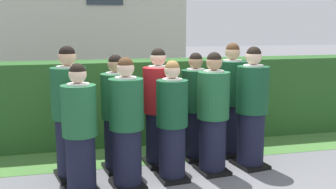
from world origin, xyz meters
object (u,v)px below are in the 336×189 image
(student_front_row_4, at_px, (252,111))
(student_in_red_blazer, at_px, (158,110))
(student_front_row_0, at_px, (80,133))
(student_front_row_3, at_px, (213,116))
(student_rear_row_3, at_px, (195,109))
(student_rear_row_0, at_px, (70,116))
(student_front_row_1, at_px, (127,127))
(student_rear_row_4, at_px, (231,102))
(student_front_row_2, at_px, (172,124))
(student_rear_row_1, at_px, (117,116))

(student_front_row_4, xyz_separation_m, student_in_red_blazer, (-1.22, 0.38, -0.01))
(student_front_row_0, distance_m, student_front_row_4, 2.34)
(student_front_row_3, relative_size, student_rear_row_3, 1.03)
(student_front_row_4, xyz_separation_m, student_rear_row_0, (-2.42, 0.18, 0.02))
(student_front_row_1, height_order, student_front_row_4, student_front_row_4)
(student_front_row_4, height_order, student_rear_row_4, student_rear_row_4)
(student_in_red_blazer, distance_m, student_rear_row_3, 0.58)
(student_front_row_0, xyz_separation_m, student_front_row_2, (1.13, 0.18, -0.00))
(student_front_row_0, relative_size, student_rear_row_3, 0.98)
(student_front_row_0, xyz_separation_m, student_rear_row_3, (1.66, 0.88, 0.02))
(student_front_row_0, distance_m, student_rear_row_0, 0.58)
(student_rear_row_4, bearing_deg, student_front_row_4, -83.62)
(student_front_row_2, bearing_deg, student_front_row_0, -170.93)
(student_front_row_3, distance_m, student_in_red_blazer, 0.78)
(student_in_red_blazer, bearing_deg, student_rear_row_4, 9.04)
(student_front_row_0, bearing_deg, student_rear_row_0, 101.00)
(student_rear_row_1, xyz_separation_m, student_rear_row_3, (1.16, 0.20, -0.00))
(student_front_row_4, relative_size, student_rear_row_1, 1.06)
(student_rear_row_0, distance_m, student_in_red_blazer, 1.21)
(student_front_row_1, bearing_deg, student_rear_row_4, 27.07)
(student_rear_row_3, bearing_deg, student_rear_row_4, 6.31)
(student_rear_row_4, bearing_deg, student_rear_row_3, -173.69)
(student_front_row_0, bearing_deg, student_rear_row_3, 27.93)
(student_front_row_2, distance_m, student_rear_row_3, 0.87)
(student_front_row_4, height_order, student_rear_row_3, student_front_row_4)
(student_rear_row_1, bearing_deg, student_front_row_2, -38.18)
(student_front_row_1, height_order, student_rear_row_3, student_front_row_1)
(student_front_row_0, distance_m, student_rear_row_3, 1.88)
(student_in_red_blazer, relative_size, student_rear_row_3, 1.05)
(student_front_row_0, distance_m, student_rear_row_4, 2.44)
(student_front_row_0, bearing_deg, student_in_red_blazer, 34.95)
(student_front_row_1, bearing_deg, student_front_row_4, 9.71)
(student_front_row_3, distance_m, student_front_row_4, 0.60)
(student_rear_row_0, xyz_separation_m, student_rear_row_1, (0.61, 0.12, -0.06))
(student_front_row_2, relative_size, student_rear_row_4, 0.90)
(student_front_row_1, xyz_separation_m, student_front_row_3, (1.17, 0.22, 0.01))
(student_in_red_blazer, relative_size, student_rear_row_4, 0.97)
(student_front_row_4, relative_size, student_rear_row_4, 0.99)
(student_front_row_2, height_order, student_rear_row_4, student_rear_row_4)
(student_front_row_4, bearing_deg, student_front_row_1, -170.29)
(student_front_row_1, relative_size, student_rear_row_3, 1.01)
(student_front_row_2, relative_size, student_front_row_3, 0.95)
(student_front_row_1, distance_m, student_front_row_3, 1.19)
(student_rear_row_1, bearing_deg, student_front_row_3, -17.49)
(student_front_row_3, height_order, student_rear_row_4, student_rear_row_4)
(student_rear_row_0, distance_m, student_rear_row_1, 0.62)
(student_front_row_0, height_order, student_rear_row_3, student_rear_row_3)
(student_front_row_0, height_order, student_rear_row_1, student_rear_row_1)
(student_front_row_1, xyz_separation_m, student_rear_row_1, (-0.05, 0.61, -0.01))
(student_rear_row_3, bearing_deg, student_rear_row_1, -170.39)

